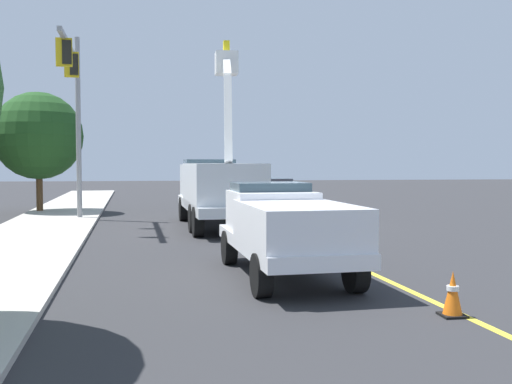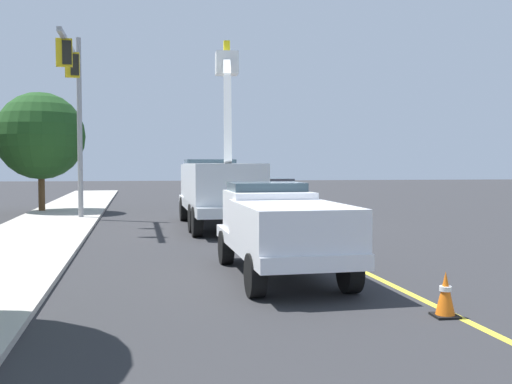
% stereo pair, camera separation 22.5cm
% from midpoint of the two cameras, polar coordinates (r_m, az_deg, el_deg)
% --- Properties ---
extents(ground, '(120.00, 120.00, 0.00)m').
position_cam_midpoint_polar(ground, '(22.91, 1.24, -3.48)').
color(ground, '#2D2D30').
extents(sidewalk_far_side, '(60.10, 7.95, 0.12)m').
position_cam_midpoint_polar(sidewalk_far_side, '(22.54, -20.79, -3.62)').
color(sidewalk_far_side, '#B2ADA3').
rests_on(sidewalk_far_side, ground).
extents(lane_centre_stripe, '(49.88, 3.80, 0.01)m').
position_cam_midpoint_polar(lane_centre_stripe, '(22.91, 1.24, -3.47)').
color(lane_centre_stripe, yellow).
rests_on(lane_centre_stripe, ground).
extents(utility_bucket_truck, '(8.36, 3.09, 7.49)m').
position_cam_midpoint_polar(utility_bucket_truck, '(22.93, -4.05, 0.59)').
color(utility_bucket_truck, silver).
rests_on(utility_bucket_truck, ground).
extents(service_pickup_truck, '(5.74, 2.51, 2.06)m').
position_cam_midpoint_polar(service_pickup_truck, '(12.89, 2.38, -3.46)').
color(service_pickup_truck, white).
rests_on(service_pickup_truck, ground).
extents(passing_minivan, '(4.93, 2.24, 1.69)m').
position_cam_midpoint_polar(passing_minivan, '(32.37, 1.27, 0.12)').
color(passing_minivan, maroon).
rests_on(passing_minivan, ground).
extents(traffic_cone_leading, '(0.40, 0.40, 0.76)m').
position_cam_midpoint_polar(traffic_cone_leading, '(10.21, 18.20, -9.53)').
color(traffic_cone_leading, black).
rests_on(traffic_cone_leading, ground).
extents(traffic_cone_mid_front, '(0.40, 0.40, 0.82)m').
position_cam_midpoint_polar(traffic_cone_mid_front, '(15.70, 6.72, -4.96)').
color(traffic_cone_mid_front, black).
rests_on(traffic_cone_mid_front, ground).
extents(traffic_cone_mid_rear, '(0.40, 0.40, 0.78)m').
position_cam_midpoint_polar(traffic_cone_mid_rear, '(21.61, 1.86, -2.84)').
color(traffic_cone_mid_rear, black).
rests_on(traffic_cone_mid_rear, ground).
extents(traffic_cone_trailing, '(0.40, 0.40, 0.70)m').
position_cam_midpoint_polar(traffic_cone_trailing, '(27.64, -1.11, -1.67)').
color(traffic_cone_trailing, black).
rests_on(traffic_cone_trailing, ground).
extents(traffic_signal_mast, '(6.66, 0.78, 8.07)m').
position_cam_midpoint_polar(traffic_signal_mast, '(25.26, -17.73, 9.22)').
color(traffic_signal_mast, gray).
rests_on(traffic_signal_mast, ground).
extents(street_tree_right, '(4.39, 4.39, 6.10)m').
position_cam_midpoint_polar(street_tree_right, '(31.23, -20.83, 5.19)').
color(street_tree_right, brown).
rests_on(street_tree_right, ground).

